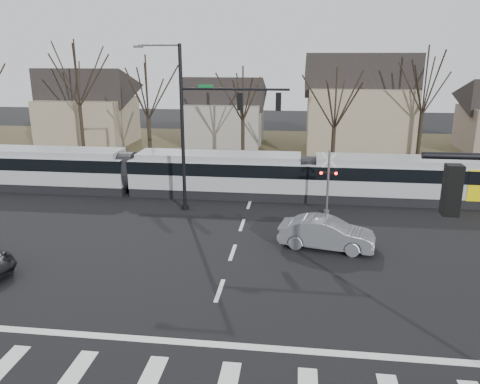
# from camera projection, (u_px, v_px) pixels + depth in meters

# --- Properties ---
(ground) EXTENTS (140.00, 140.00, 0.00)m
(ground) POSITION_uv_depth(u_px,v_px,m) (211.00, 316.00, 17.76)
(ground) COLOR black
(grass_verge) EXTENTS (140.00, 28.00, 0.01)m
(grass_verge) POSITION_uv_depth(u_px,v_px,m) (267.00, 151.00, 48.25)
(grass_verge) COLOR #38331E
(grass_verge) RESTS_ON ground
(stop_line) EXTENTS (28.00, 0.35, 0.01)m
(stop_line) POSITION_uv_depth(u_px,v_px,m) (201.00, 343.00, 16.05)
(stop_line) COLOR silver
(stop_line) RESTS_ON ground
(lane_dashes) EXTENTS (0.18, 30.00, 0.01)m
(lane_dashes) POSITION_uv_depth(u_px,v_px,m) (252.00, 196.00, 33.00)
(lane_dashes) COLOR silver
(lane_dashes) RESTS_ON ground
(rail_pair) EXTENTS (90.00, 1.52, 0.06)m
(rail_pair) POSITION_uv_depth(u_px,v_px,m) (252.00, 196.00, 32.81)
(rail_pair) COLOR #59595E
(rail_pair) RESTS_ON ground
(tram) EXTENTS (39.49, 2.93, 2.99)m
(tram) POSITION_uv_depth(u_px,v_px,m) (217.00, 172.00, 32.85)
(tram) COLOR gray
(tram) RESTS_ON ground
(sedan) EXTENTS (3.41, 5.42, 1.59)m
(sedan) POSITION_uv_depth(u_px,v_px,m) (326.00, 233.00, 23.84)
(sedan) COLOR slate
(sedan) RESTS_ON ground
(signal_pole_far) EXTENTS (9.28, 0.44, 10.20)m
(signal_pole_far) POSITION_uv_depth(u_px,v_px,m) (208.00, 121.00, 28.36)
(signal_pole_far) COLOR black
(signal_pole_far) RESTS_ON ground
(rail_crossing_signal) EXTENTS (1.08, 0.36, 4.00)m
(rail_crossing_signal) POSITION_uv_depth(u_px,v_px,m) (328.00, 184.00, 28.83)
(rail_crossing_signal) COLOR #59595B
(rail_crossing_signal) RESTS_ON ground
(tree_row) EXTENTS (59.20, 7.20, 10.00)m
(tree_row) POSITION_uv_depth(u_px,v_px,m) (286.00, 109.00, 40.90)
(tree_row) COLOR black
(tree_row) RESTS_ON ground
(house_a) EXTENTS (9.72, 8.64, 8.60)m
(house_a) POSITION_uv_depth(u_px,v_px,m) (87.00, 104.00, 51.26)
(house_a) COLOR gray
(house_a) RESTS_ON ground
(house_b) EXTENTS (8.64, 7.56, 7.65)m
(house_b) POSITION_uv_depth(u_px,v_px,m) (225.00, 108.00, 51.54)
(house_b) COLOR gray
(house_b) RESTS_ON ground
(house_c) EXTENTS (10.80, 8.64, 10.10)m
(house_c) POSITION_uv_depth(u_px,v_px,m) (359.00, 100.00, 46.68)
(house_c) COLOR gray
(house_c) RESTS_ON ground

